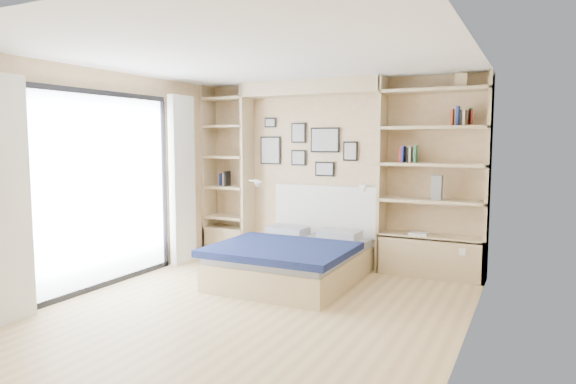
% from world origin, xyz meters
% --- Properties ---
extents(ground, '(4.50, 4.50, 0.00)m').
position_xyz_m(ground, '(0.00, 0.00, 0.00)').
color(ground, tan).
rests_on(ground, ground).
extents(room_shell, '(4.50, 4.50, 4.50)m').
position_xyz_m(room_shell, '(-0.39, 1.52, 1.08)').
color(room_shell, tan).
rests_on(room_shell, ground).
extents(bed, '(1.58, 2.07, 1.07)m').
position_xyz_m(bed, '(-0.12, 1.15, 0.26)').
color(bed, tan).
rests_on(bed, ground).
extents(photo_gallery, '(1.48, 0.02, 0.82)m').
position_xyz_m(photo_gallery, '(-0.45, 2.22, 1.60)').
color(photo_gallery, black).
rests_on(photo_gallery, ground).
extents(reading_lamps, '(1.92, 0.12, 0.15)m').
position_xyz_m(reading_lamps, '(-0.30, 2.00, 1.10)').
color(reading_lamps, silver).
rests_on(reading_lamps, ground).
extents(shelf_decor, '(3.52, 0.23, 2.03)m').
position_xyz_m(shelf_decor, '(1.11, 2.07, 1.69)').
color(shelf_decor, '#A51E1E').
rests_on(shelf_decor, ground).
extents(deck, '(3.20, 4.00, 0.05)m').
position_xyz_m(deck, '(-3.60, 0.00, 0.00)').
color(deck, '#766957').
rests_on(deck, ground).
extents(deck_chair, '(0.66, 0.93, 0.86)m').
position_xyz_m(deck_chair, '(-3.68, 1.21, 0.41)').
color(deck_chair, tan).
rests_on(deck_chair, ground).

